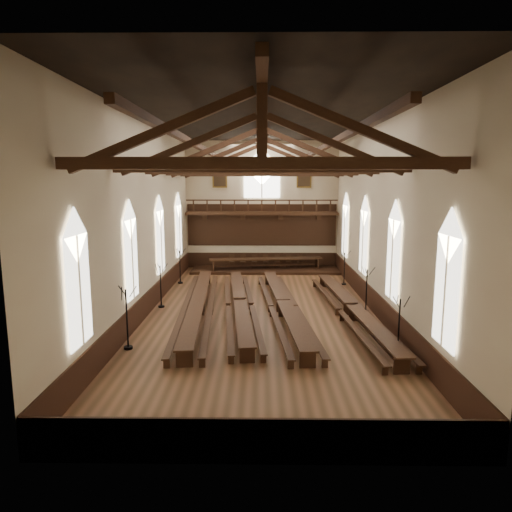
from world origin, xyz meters
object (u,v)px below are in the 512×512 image
at_px(refectory_row_d, 352,307).
at_px(candelabrum_left_near, 127,330).
at_px(candelabrum_left_far, 180,273).
at_px(candelabrum_right_far, 344,274).
at_px(refectory_row_b, 239,302).
at_px(refectory_row_a, 198,303).
at_px(dais, 266,270).
at_px(candelabrum_right_near, 398,335).
at_px(candelabrum_left_mid, 161,294).
at_px(high_table, 266,260).
at_px(refectory_row_c, 283,304).
at_px(candelabrum_right_mid, 366,298).

relative_size(refectory_row_d, candelabrum_left_near, 5.40).
relative_size(candelabrum_left_far, candelabrum_right_far, 1.04).
bearing_deg(refectory_row_b, refectory_row_a, -174.29).
relative_size(refectory_row_b, dais, 1.27).
distance_m(refectory_row_a, candelabrum_right_near, 10.44).
bearing_deg(candelabrum_right_near, candelabrum_left_far, 131.48).
relative_size(refectory_row_a, candelabrum_left_near, 5.55).
bearing_deg(candelabrum_left_mid, high_table, 60.29).
bearing_deg(refectory_row_c, candelabrum_right_far, 57.57).
xyz_separation_m(refectory_row_d, candelabrum_right_mid, (0.97, 1.07, 0.19)).
xyz_separation_m(dais, candelabrum_left_mid, (-5.87, -10.29, 0.65)).
bearing_deg(refectory_row_b, candelabrum_left_far, 122.33).
bearing_deg(refectory_row_c, high_table, 93.93).
bearing_deg(candelabrum_right_mid, refectory_row_a, -177.69).
distance_m(refectory_row_a, candelabrum_left_far, 7.45).
xyz_separation_m(high_table, candelabrum_left_far, (-5.87, -4.32, -0.16)).
bearing_deg(candelabrum_left_mid, candelabrum_right_mid, -4.09).
bearing_deg(candelabrum_right_near, refectory_row_c, 129.74).
xyz_separation_m(candelabrum_right_mid, candelabrum_right_far, (0.00, 6.53, -0.04)).
bearing_deg(candelabrum_right_near, refectory_row_b, 139.98).
distance_m(refectory_row_c, dais, 11.58).
relative_size(refectory_row_c, candelabrum_right_mid, 6.03).
bearing_deg(candelabrum_right_near, dais, 107.21).
distance_m(candelabrum_left_mid, candelabrum_right_near, 12.91).
distance_m(dais, high_table, 0.79).
bearing_deg(refectory_row_c, candelabrum_left_near, -142.68).
height_order(dais, candelabrum_left_mid, candelabrum_left_mid).
relative_size(refectory_row_c, refectory_row_d, 1.02).
relative_size(candelabrum_right_near, candelabrum_right_mid, 0.97).
bearing_deg(candelabrum_right_far, candelabrum_right_near, -90.00).
relative_size(dais, candelabrum_right_near, 4.80).
bearing_deg(refectory_row_d, dais, 109.32).
bearing_deg(candelabrum_left_far, candelabrum_left_mid, -90.00).
xyz_separation_m(refectory_row_d, candelabrum_left_mid, (-10.13, 1.86, 0.20)).
height_order(dais, candelabrum_right_mid, candelabrum_right_mid).
xyz_separation_m(candelabrum_left_mid, candelabrum_right_near, (11.10, -6.59, -0.03)).
distance_m(refectory_row_c, candelabrum_left_mid, 6.78).
xyz_separation_m(refectory_row_a, dais, (3.69, 11.44, -0.48)).
bearing_deg(candelabrum_left_far, candelabrum_right_mid, -31.35).
height_order(refectory_row_a, candelabrum_right_mid, candelabrum_right_mid).
height_order(refectory_row_b, candelabrum_right_mid, candelabrum_right_mid).
bearing_deg(candelabrum_right_far, candelabrum_left_near, -132.62).
distance_m(high_table, candelabrum_right_near, 17.67).
distance_m(dais, candelabrum_left_mid, 11.87).
height_order(refectory_row_d, high_table, high_table).
relative_size(refectory_row_c, high_table, 1.68).
relative_size(refectory_row_d, candelabrum_right_mid, 5.94).
relative_size(dais, high_table, 1.29).
relative_size(refectory_row_a, candelabrum_right_far, 6.45).
bearing_deg(refectory_row_c, candelabrum_left_far, 132.70).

